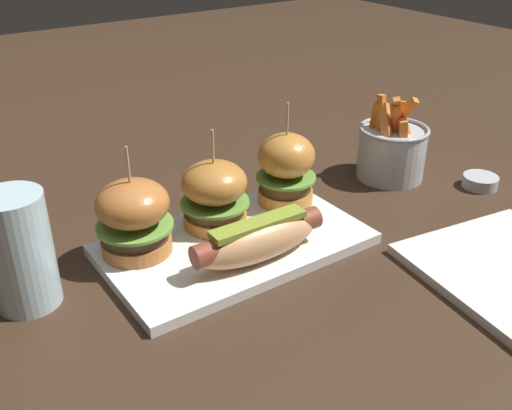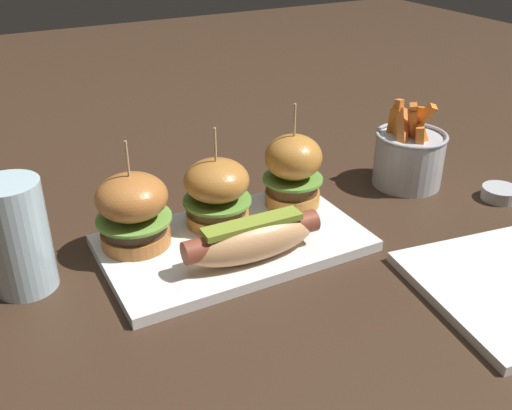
% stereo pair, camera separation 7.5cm
% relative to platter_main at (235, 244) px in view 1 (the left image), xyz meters
% --- Properties ---
extents(ground_plane, '(3.00, 3.00, 0.00)m').
position_rel_platter_main_xyz_m(ground_plane, '(0.00, 0.00, -0.01)').
color(ground_plane, '#382619').
extents(platter_main, '(0.33, 0.19, 0.01)m').
position_rel_platter_main_xyz_m(platter_main, '(0.00, 0.00, 0.00)').
color(platter_main, white).
rests_on(platter_main, ground).
extents(hot_dog, '(0.17, 0.06, 0.05)m').
position_rel_platter_main_xyz_m(hot_dog, '(-0.00, -0.05, 0.03)').
color(hot_dog, tan).
rests_on(hot_dog, platter_main).
extents(slider_left, '(0.09, 0.09, 0.14)m').
position_rel_platter_main_xyz_m(slider_left, '(-0.11, 0.05, 0.05)').
color(slider_left, '#B46B31').
rests_on(slider_left, platter_main).
extents(slider_center, '(0.09, 0.09, 0.13)m').
position_rel_platter_main_xyz_m(slider_center, '(-0.00, 0.05, 0.05)').
color(slider_center, '#B47331').
rests_on(slider_center, platter_main).
extents(slider_right, '(0.08, 0.08, 0.15)m').
position_rel_platter_main_xyz_m(slider_right, '(0.12, 0.05, 0.06)').
color(slider_right, '#BD7B33').
rests_on(slider_right, platter_main).
extents(fries_bucket, '(0.11, 0.11, 0.14)m').
position_rel_platter_main_xyz_m(fries_bucket, '(0.32, 0.04, 0.04)').
color(fries_bucket, '#B7BABF').
rests_on(fries_bucket, ground).
extents(sauce_ramekin, '(0.05, 0.05, 0.02)m').
position_rel_platter_main_xyz_m(sauce_ramekin, '(0.41, -0.07, 0.00)').
color(sauce_ramekin, '#B7BABF').
rests_on(sauce_ramekin, ground).
extents(water_glass, '(0.07, 0.07, 0.13)m').
position_rel_platter_main_xyz_m(water_glass, '(-0.25, 0.04, 0.06)').
color(water_glass, silver).
rests_on(water_glass, ground).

